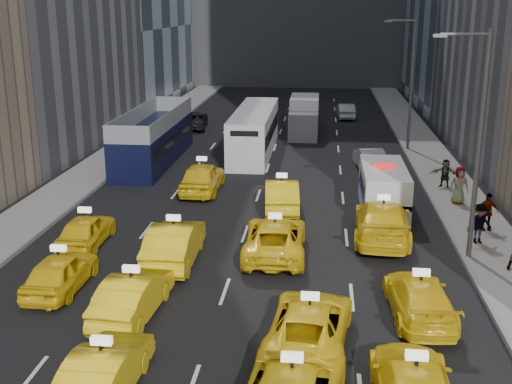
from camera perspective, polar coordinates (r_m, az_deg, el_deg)
sidewalk_west at (r=41.36m, az=-13.73°, el=2.21°), size 3.00×90.00×0.15m
sidewalk_east at (r=39.66m, az=16.23°, el=1.43°), size 3.00×90.00×0.15m
curb_west at (r=40.89m, az=-11.81°, el=2.20°), size 0.15×90.00×0.18m
curb_east at (r=39.42m, az=14.16°, el=1.52°), size 0.15×90.00×0.18m
streetlight_near at (r=25.92m, az=19.04°, el=4.48°), size 2.15×0.22×9.00m
streetlight_far at (r=45.41m, az=13.55°, el=9.68°), size 2.15×0.22×9.00m
taxi_5 at (r=17.71m, az=-13.37°, el=-15.30°), size 1.64×4.29×1.39m
taxi_8 at (r=24.04m, az=-16.98°, el=-6.81°), size 1.71×4.09×1.38m
taxi_9 at (r=21.61m, az=-10.90°, el=-9.00°), size 1.83×4.44×1.43m
taxi_10 at (r=19.58m, az=4.78°, el=-11.62°), size 2.81×5.21×1.39m
taxi_11 at (r=21.81m, az=14.32°, el=-9.10°), size 2.15×4.75×1.35m
taxi_12 at (r=28.10m, az=-14.86°, el=-3.28°), size 1.62×3.98×1.35m
taxi_13 at (r=25.59m, az=-7.26°, el=-4.48°), size 1.83×4.98×1.63m
taxi_14 at (r=26.12m, az=1.70°, el=-4.11°), size 2.55×5.31×1.46m
taxi_15 at (r=28.34m, az=11.17°, el=-2.52°), size 2.73×5.93×1.68m
taxi_16 at (r=34.92m, az=-4.81°, el=1.31°), size 1.95×4.84×1.65m
taxi_17 at (r=31.87m, az=2.29°, el=-0.22°), size 2.02×4.77×1.53m
nypd_van at (r=32.22m, az=11.26°, el=0.22°), size 2.83×5.75×2.37m
double_decker at (r=41.91m, az=-9.04°, el=4.91°), size 2.82×11.67×3.38m
city_bus at (r=44.01m, az=-0.13°, el=5.41°), size 3.75×11.83×3.00m
box_truck at (r=50.34m, az=4.30°, el=6.68°), size 2.60×6.49×2.91m
misc_car_0 at (r=40.23m, az=10.07°, el=2.94°), size 1.97×4.32×1.37m
misc_car_1 at (r=53.15m, az=-5.71°, el=6.39°), size 2.92×5.36×1.42m
misc_car_2 at (r=57.94m, az=4.10°, el=7.28°), size 2.77×5.36×1.49m
misc_car_3 at (r=56.51m, az=0.47°, el=7.09°), size 1.90×4.42×1.49m
misc_car_4 at (r=58.32m, az=7.98°, el=7.15°), size 1.63×4.12×1.34m
pedestrian_2 at (r=28.48m, az=19.26°, el=-2.67°), size 1.21×0.77×1.74m
pedestrian_3 at (r=30.24m, az=19.85°, el=-1.66°), size 1.05×0.56×1.71m
pedestrian_4 at (r=33.85m, az=17.61°, el=0.59°), size 0.98×0.60×1.90m
pedestrian_5 at (r=36.78m, az=16.46°, el=1.62°), size 1.48×0.85×1.54m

